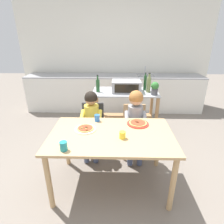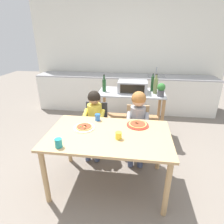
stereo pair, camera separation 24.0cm
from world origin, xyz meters
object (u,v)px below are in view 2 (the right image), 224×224
child_in_grey_shirt (138,118)px  drinking_cup_blue (98,117)px  dining_chair_right (137,128)px  pizza_plate_white (84,127)px  drinking_cup_yellow (119,135)px  toaster_oven (133,87)px  bottle_squat_spirits (152,84)px  potted_herb_plant (161,89)px  drinking_cup_teal (59,143)px  kitchen_island_cart (131,106)px  bottle_dark_olive_oil (156,85)px  dining_chair_left (96,124)px  dining_table (109,141)px  pizza_plate_red_rimmed (138,125)px  bottle_brown_beer (104,85)px  child_in_yellow_shirt (94,116)px

child_in_grey_shirt → drinking_cup_blue: 0.60m
child_in_grey_shirt → dining_chair_right: bearing=90.0°
pizza_plate_white → drinking_cup_yellow: (0.45, -0.19, 0.03)m
toaster_oven → bottle_squat_spirits: bearing=18.0°
potted_herb_plant → pizza_plate_white: bearing=-133.8°
toaster_oven → drinking_cup_teal: size_ratio=5.26×
bottle_squat_spirits → child_in_grey_shirt: (-0.24, -0.87, -0.30)m
dining_chair_right → drinking_cup_blue: drinking_cup_blue is taller
pizza_plate_white → toaster_oven: bearing=66.2°
kitchen_island_cart → drinking_cup_blue: 1.11m
bottle_dark_olive_oil → bottle_squat_spirits: bearing=108.7°
potted_herb_plant → dining_chair_left: (-1.02, -0.42, -0.50)m
dining_chair_left → drinking_cup_blue: 0.52m
kitchen_island_cart → dining_table: kitchen_island_cart is taller
drinking_cup_teal → pizza_plate_red_rimmed: bearing=36.8°
bottle_squat_spirits → child_in_grey_shirt: size_ratio=0.30×
bottle_dark_olive_oil → child_in_grey_shirt: 0.84m
bottle_dark_olive_oil → potted_herb_plant: bottle_dark_olive_oil is taller
bottle_brown_beer → drinking_cup_yellow: bearing=-73.9°
kitchen_island_cart → pizza_plate_red_rimmed: kitchen_island_cart is taller
dining_chair_right → kitchen_island_cart: bearing=100.8°
child_in_grey_shirt → bottle_dark_olive_oil: bearing=68.8°
drinking_cup_yellow → child_in_yellow_shirt: bearing=122.0°
bottle_squat_spirits → pizza_plate_red_rimmed: bottle_squat_spirits is taller
bottle_dark_olive_oil → bottle_squat_spirits: bottle_dark_olive_oil is taller
pizza_plate_white → drinking_cup_blue: bearing=63.9°
dining_chair_left → kitchen_island_cart: bearing=48.7°
dining_chair_right → child_in_yellow_shirt: 0.69m
kitchen_island_cart → dining_chair_right: 0.67m
bottle_brown_beer → potted_herb_plant: bottle_brown_beer is taller
bottle_dark_olive_oil → dining_chair_left: size_ratio=0.42×
toaster_oven → pizza_plate_white: 1.37m
dining_chair_right → bottle_squat_spirits: bearing=72.4°
child_in_yellow_shirt → drinking_cup_blue: child_in_yellow_shirt is taller
kitchen_island_cart → bottle_squat_spirits: bearing=15.1°
dining_table → drinking_cup_blue: size_ratio=16.02×
bottle_brown_beer → pizza_plate_white: size_ratio=1.17×
bottle_squat_spirits → pizza_plate_red_rimmed: size_ratio=1.14×
pizza_plate_red_rimmed → toaster_oven: bearing=95.9°
bottle_brown_beer → drinking_cup_blue: (0.08, -0.97, -0.19)m
dining_chair_left → dining_chair_right: (0.66, -0.05, 0.00)m
bottle_squat_spirits → dining_chair_right: (-0.24, -0.75, -0.52)m
drinking_cup_teal → drinking_cup_blue: size_ratio=1.07×
potted_herb_plant → dining_chair_left: size_ratio=0.28×
drinking_cup_blue → bottle_squat_spirits: bearing=55.0°
dining_chair_right → child_in_grey_shirt: (-0.00, -0.11, 0.22)m
dining_table → drinking_cup_yellow: size_ratio=17.65×
bottle_brown_beer → bottle_dark_olive_oil: bottle_dark_olive_oil is taller
toaster_oven → drinking_cup_blue: (-0.43, -0.99, -0.17)m
bottle_brown_beer → bottle_dark_olive_oil: (0.90, 0.00, 0.02)m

